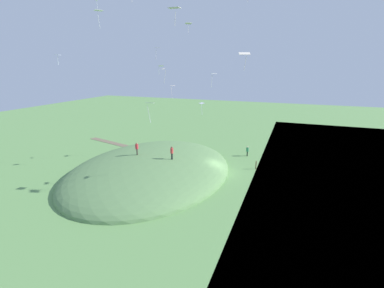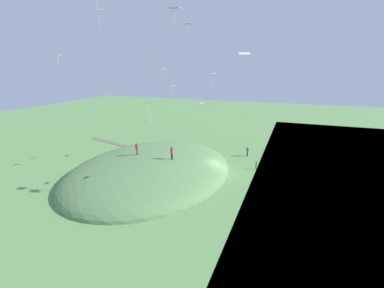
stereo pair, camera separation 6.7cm
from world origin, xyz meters
TOP-DOWN VIEW (x-y plane):
  - ground_plane at (0.00, 0.00)m, footprint 160.00×160.00m
  - grass_hill at (9.15, 2.85)m, footprint 21.01×27.73m
  - dirt_path at (20.78, -6.66)m, footprint 17.05×5.71m
  - person_near_shore at (10.94, 3.35)m, footprint 0.58×0.58m
  - person_walking_path at (-2.24, -8.67)m, footprint 0.55×0.55m
  - person_watching_kites at (5.75, 3.17)m, footprint 0.46×0.46m
  - kite_0 at (5.61, -2.58)m, footprint 1.03×1.01m
  - kite_1 at (14.94, 11.12)m, footprint 0.80×0.89m
  - kite_3 at (0.70, 6.03)m, footprint 0.76×0.76m
  - kite_4 at (8.90, -0.58)m, footprint 0.82×0.74m
  - kite_5 at (9.93, -3.44)m, footprint 0.82×0.72m
  - kite_6 at (15.10, 3.69)m, footprint 1.18×1.27m
  - kite_7 at (1.20, 11.76)m, footprint 0.99×0.70m
  - kite_8 at (6.31, 7.41)m, footprint 1.05×0.85m
  - kite_9 at (0.23, 3.39)m, footprint 0.81×0.80m
  - kite_10 at (-3.35, 4.31)m, footprint 1.32×1.08m
  - kite_11 at (9.88, -1.48)m, footprint 1.12×1.03m
  - kite_12 at (9.18, -4.73)m, footprint 0.72×0.55m
  - kite_13 at (16.75, 1.96)m, footprint 0.80×0.83m
  - mooring_post at (-4.41, -3.19)m, footprint 0.14×0.14m

SIDE VIEW (x-z plane):
  - ground_plane at x=0.00m, z-range 0.00..0.00m
  - grass_hill at x=9.15m, z-range -2.41..2.41m
  - dirt_path at x=20.78m, z-range 0.00..0.04m
  - mooring_post at x=-4.41m, z-range 0.00..1.19m
  - person_walking_path at x=-2.24m, z-range 0.20..1.84m
  - person_watching_kites at x=5.75m, z-range 2.52..4.29m
  - person_near_shore at x=10.94m, z-range 2.60..4.34m
  - kite_8 at x=6.31m, z-range 8.93..11.19m
  - kite_3 at x=0.70m, z-range 9.51..10.82m
  - kite_12 at x=9.18m, z-range 10.08..12.03m
  - kite_9 at x=0.23m, z-range 12.40..13.97m
  - kite_5 at x=9.93m, z-range 12.41..14.58m
  - kite_4 at x=8.90m, z-range 13.46..14.72m
  - kite_1 at x=14.94m, z-range 14.68..15.77m
  - kite_10 at x=-3.35m, z-range 14.40..16.26m
  - kite_11 at x=9.88m, z-range 15.65..17.36m
  - kite_7 at x=1.20m, z-range 17.96..19.33m
  - kite_0 at x=5.61m, z-range 18.90..20.24m
  - kite_6 at x=15.10m, z-range 19.63..21.68m
  - kite_13 at x=16.75m, z-range 21.76..22.96m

